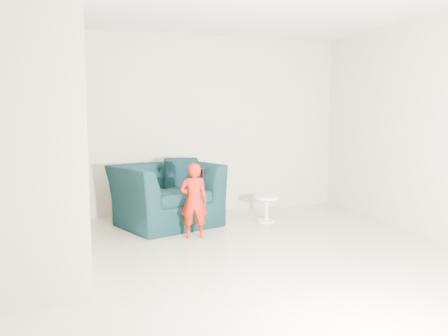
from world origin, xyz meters
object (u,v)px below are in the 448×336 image
Objects in this scene: armchair at (166,195)px; side_table at (266,204)px; toddler at (194,201)px; staircase at (32,173)px.

armchair is 1.41m from side_table.
toddler is 1.95m from staircase.
staircase is (-1.77, -0.67, 0.49)m from toddler.
armchair reaches higher than side_table.
armchair is 3.45× the size of side_table.
toddler is at bearing 20.61° from staircase.
staircase reaches higher than toddler.
side_table is at bearing 22.07° from staircase.
toddler reaches higher than side_table.
staircase is at bearing 34.54° from toddler.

